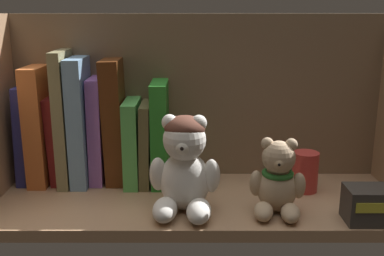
{
  "coord_description": "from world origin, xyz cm",
  "views": [
    {
      "loc": [
        -1.07,
        -74.61,
        34.87
      ],
      "look_at": [
        -1.27,
        0.0,
        14.77
      ],
      "focal_mm": 43.02,
      "sensor_mm": 36.0,
      "label": 1
    }
  ],
  "objects_px": {
    "book_7": "(135,140)",
    "teddy_bear_larger": "(186,167)",
    "book_2": "(59,138)",
    "book_8": "(148,141)",
    "book_4": "(84,120)",
    "pillar_candle": "(306,172)",
    "book_9": "(162,131)",
    "book_0": "(28,133)",
    "book_6": "(117,121)",
    "book_3": "(69,117)",
    "book_5": "(100,129)",
    "small_product_box": "(374,205)",
    "book_1": "(43,124)",
    "teddy_bear_smaller": "(279,182)"
  },
  "relations": [
    {
      "from": "book_7",
      "to": "teddy_bear_larger",
      "type": "relative_size",
      "value": 0.99
    },
    {
      "from": "book_2",
      "to": "book_8",
      "type": "distance_m",
      "value": 0.17
    },
    {
      "from": "book_4",
      "to": "pillar_candle",
      "type": "xyz_separation_m",
      "value": [
        0.41,
        -0.06,
        -0.08
      ]
    },
    {
      "from": "book_2",
      "to": "book_9",
      "type": "distance_m",
      "value": 0.2
    },
    {
      "from": "book_4",
      "to": "book_0",
      "type": "bearing_deg",
      "value": 180.0
    },
    {
      "from": "book_4",
      "to": "teddy_bear_larger",
      "type": "bearing_deg",
      "value": -35.91
    },
    {
      "from": "book_4",
      "to": "book_6",
      "type": "distance_m",
      "value": 0.06
    },
    {
      "from": "book_2",
      "to": "book_3",
      "type": "bearing_deg",
      "value": 0.0
    },
    {
      "from": "book_0",
      "to": "book_2",
      "type": "relative_size",
      "value": 1.13
    },
    {
      "from": "book_2",
      "to": "book_5",
      "type": "distance_m",
      "value": 0.08
    },
    {
      "from": "book_9",
      "to": "small_product_box",
      "type": "bearing_deg",
      "value": -28.01
    },
    {
      "from": "book_3",
      "to": "book_5",
      "type": "bearing_deg",
      "value": 0.0
    },
    {
      "from": "book_9",
      "to": "pillar_candle",
      "type": "height_order",
      "value": "book_9"
    },
    {
      "from": "book_7",
      "to": "book_8",
      "type": "distance_m",
      "value": 0.03
    },
    {
      "from": "book_3",
      "to": "teddy_bear_larger",
      "type": "xyz_separation_m",
      "value": [
        0.22,
        -0.14,
        -0.05
      ]
    },
    {
      "from": "book_0",
      "to": "book_8",
      "type": "relative_size",
      "value": 1.2
    },
    {
      "from": "book_1",
      "to": "book_3",
      "type": "relative_size",
      "value": 0.88
    },
    {
      "from": "teddy_bear_smaller",
      "to": "book_9",
      "type": "bearing_deg",
      "value": 143.09
    },
    {
      "from": "book_8",
      "to": "pillar_candle",
      "type": "height_order",
      "value": "book_8"
    },
    {
      "from": "pillar_candle",
      "to": "teddy_bear_smaller",
      "type": "bearing_deg",
      "value": -126.65
    },
    {
      "from": "book_8",
      "to": "book_6",
      "type": "bearing_deg",
      "value": 180.0
    },
    {
      "from": "book_0",
      "to": "small_product_box",
      "type": "bearing_deg",
      "value": -16.95
    },
    {
      "from": "teddy_bear_larger",
      "to": "book_0",
      "type": "bearing_deg",
      "value": 154.93
    },
    {
      "from": "book_2",
      "to": "teddy_bear_smaller",
      "type": "height_order",
      "value": "book_2"
    },
    {
      "from": "book_5",
      "to": "teddy_bear_larger",
      "type": "relative_size",
      "value": 1.25
    },
    {
      "from": "book_8",
      "to": "book_0",
      "type": "bearing_deg",
      "value": 180.0
    },
    {
      "from": "book_5",
      "to": "book_0",
      "type": "bearing_deg",
      "value": 180.0
    },
    {
      "from": "book_4",
      "to": "book_6",
      "type": "bearing_deg",
      "value": 0.0
    },
    {
      "from": "teddy_bear_smaller",
      "to": "book_8",
      "type": "bearing_deg",
      "value": 146.49
    },
    {
      "from": "book_0",
      "to": "book_1",
      "type": "height_order",
      "value": "book_1"
    },
    {
      "from": "book_8",
      "to": "teddy_bear_larger",
      "type": "bearing_deg",
      "value": -62.39
    },
    {
      "from": "book_8",
      "to": "teddy_bear_larger",
      "type": "distance_m",
      "value": 0.16
    },
    {
      "from": "book_2",
      "to": "teddy_bear_larger",
      "type": "xyz_separation_m",
      "value": [
        0.24,
        -0.14,
        -0.01
      ]
    },
    {
      "from": "teddy_bear_smaller",
      "to": "book_5",
      "type": "bearing_deg",
      "value": 154.81
    },
    {
      "from": "book_0",
      "to": "teddy_bear_smaller",
      "type": "relative_size",
      "value": 1.49
    },
    {
      "from": "small_product_box",
      "to": "book_1",
      "type": "bearing_deg",
      "value": 162.23
    },
    {
      "from": "book_3",
      "to": "pillar_candle",
      "type": "height_order",
      "value": "book_3"
    },
    {
      "from": "book_6",
      "to": "book_5",
      "type": "bearing_deg",
      "value": 180.0
    },
    {
      "from": "book_4",
      "to": "teddy_bear_larger",
      "type": "relative_size",
      "value": 1.48
    },
    {
      "from": "book_4",
      "to": "book_7",
      "type": "relative_size",
      "value": 1.49
    },
    {
      "from": "teddy_bear_smaller",
      "to": "pillar_candle",
      "type": "relative_size",
      "value": 1.71
    },
    {
      "from": "book_0",
      "to": "book_4",
      "type": "relative_size",
      "value": 0.78
    },
    {
      "from": "book_1",
      "to": "book_6",
      "type": "relative_size",
      "value": 0.95
    },
    {
      "from": "book_0",
      "to": "book_7",
      "type": "relative_size",
      "value": 1.16
    },
    {
      "from": "book_5",
      "to": "book_7",
      "type": "xyz_separation_m",
      "value": [
        0.07,
        0.0,
        -0.02
      ]
    },
    {
      "from": "book_2",
      "to": "book_9",
      "type": "height_order",
      "value": "book_9"
    },
    {
      "from": "book_8",
      "to": "teddy_bear_smaller",
      "type": "xyz_separation_m",
      "value": [
        0.22,
        -0.15,
        -0.02
      ]
    },
    {
      "from": "book_1",
      "to": "book_9",
      "type": "bearing_deg",
      "value": 0.0
    },
    {
      "from": "book_1",
      "to": "book_4",
      "type": "relative_size",
      "value": 0.93
    },
    {
      "from": "book_0",
      "to": "teddy_bear_larger",
      "type": "height_order",
      "value": "book_0"
    }
  ]
}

